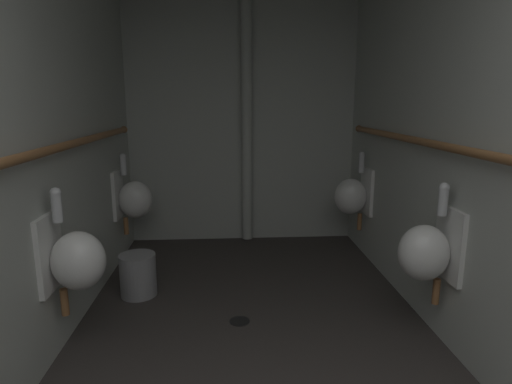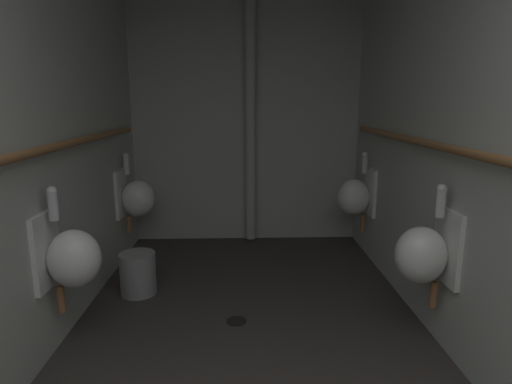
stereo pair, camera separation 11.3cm
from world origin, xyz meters
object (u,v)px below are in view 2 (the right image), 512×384
(urinal_right_far, at_px, (356,196))
(waste_bin, at_px, (138,273))
(standpipe_back_wall, at_px, (250,115))
(floor_drain, at_px, (236,321))
(urinal_left_far, at_px, (136,197))
(urinal_left_mid, at_px, (70,257))
(urinal_right_mid, at_px, (425,253))

(urinal_right_far, bearing_deg, waste_bin, -158.47)
(urinal_right_far, height_order, standpipe_back_wall, standpipe_back_wall)
(urinal_right_far, bearing_deg, floor_drain, -132.76)
(urinal_left_far, xyz_separation_m, waste_bin, (0.17, -0.75, -0.44))
(urinal_left_far, height_order, standpipe_back_wall, standpipe_back_wall)
(urinal_right_far, xyz_separation_m, waste_bin, (-1.88, -0.74, -0.44))
(standpipe_back_wall, relative_size, waste_bin, 7.99)
(urinal_left_far, bearing_deg, urinal_left_mid, -90.00)
(urinal_right_mid, bearing_deg, waste_bin, 157.18)
(urinal_right_far, bearing_deg, urinal_left_mid, -143.37)
(urinal_left_far, xyz_separation_m, urinal_right_far, (2.05, -0.01, 0.00))
(urinal_left_mid, relative_size, floor_drain, 5.39)
(urinal_right_mid, bearing_deg, urinal_right_far, 90.00)
(urinal_left_mid, relative_size, waste_bin, 2.30)
(floor_drain, bearing_deg, urinal_left_far, 127.80)
(standpipe_back_wall, bearing_deg, urinal_left_far, -154.40)
(standpipe_back_wall, bearing_deg, waste_bin, -125.52)
(urinal_left_mid, xyz_separation_m, urinal_right_far, (2.05, 1.53, 0.00))
(waste_bin, bearing_deg, urinal_left_far, 102.99)
(urinal_right_far, xyz_separation_m, standpipe_back_wall, (-0.98, 0.52, 0.73))
(standpipe_back_wall, bearing_deg, urinal_right_far, -27.97)
(waste_bin, bearing_deg, urinal_right_far, 21.53)
(urinal_left_far, relative_size, waste_bin, 2.30)
(urinal_right_mid, xyz_separation_m, standpipe_back_wall, (-0.98, 2.05, 0.73))
(urinal_left_mid, height_order, urinal_right_mid, same)
(urinal_left_far, bearing_deg, standpipe_back_wall, 25.60)
(floor_drain, xyz_separation_m, waste_bin, (-0.77, 0.46, 0.16))
(urinal_right_mid, relative_size, urinal_right_far, 1.00)
(urinal_right_mid, height_order, waste_bin, urinal_right_mid)
(urinal_left_far, distance_m, urinal_right_mid, 2.56)
(urinal_left_far, bearing_deg, urinal_right_far, -0.17)
(urinal_right_far, xyz_separation_m, floor_drain, (-1.11, -1.20, -0.60))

